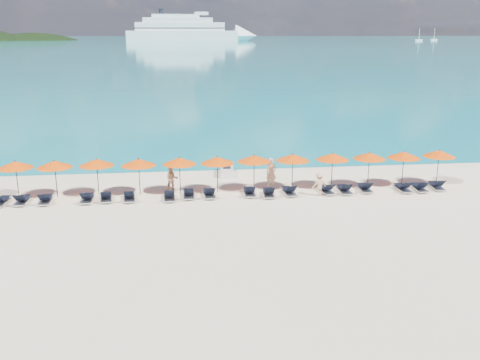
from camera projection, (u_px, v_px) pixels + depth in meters
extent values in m
plane|color=beige|center=(246.00, 217.00, 28.55)|extent=(1400.00, 1400.00, 0.00)
cube|color=#1FA9B2|center=(179.00, 39.00, 659.92)|extent=(1600.00, 1300.00, 0.01)
ellipsoid|color=black|center=(36.00, 75.00, 557.14)|extent=(162.00, 126.00, 85.50)
cube|color=white|center=(182.00, 36.00, 509.81)|extent=(106.55, 29.53, 9.56)
cone|color=white|center=(246.00, 36.00, 522.76)|extent=(23.03, 23.03, 21.03)
cube|color=white|center=(180.00, 27.00, 507.09)|extent=(85.33, 24.57, 7.65)
cube|color=white|center=(177.00, 20.00, 505.15)|extent=(66.31, 20.78, 4.78)
cube|color=white|center=(175.00, 16.00, 503.73)|extent=(45.09, 15.83, 3.35)
cube|color=black|center=(180.00, 28.00, 507.48)|extent=(86.40, 24.87, 0.86)
cube|color=black|center=(180.00, 24.00, 506.58)|extent=(84.27, 24.28, 0.86)
cylinder|color=black|center=(161.00, 12.00, 499.99)|extent=(4.21, 4.21, 5.26)
cube|color=white|center=(419.00, 40.00, 508.02)|extent=(6.50, 2.17, 1.73)
cylinder|color=white|center=(419.00, 34.00, 506.51)|extent=(0.39, 0.39, 10.83)
cube|color=white|center=(434.00, 40.00, 539.99)|extent=(6.42, 2.14, 1.71)
cylinder|color=white|center=(434.00, 34.00, 538.49)|extent=(0.39, 0.39, 10.70)
cube|color=silver|center=(227.00, 170.00, 36.86)|extent=(1.08, 2.42, 0.54)
cube|color=black|center=(227.00, 165.00, 36.57)|extent=(0.57, 1.02, 0.34)
cylinder|color=black|center=(227.00, 161.00, 37.28)|extent=(0.54, 0.11, 0.06)
imported|color=tan|center=(271.00, 173.00, 33.47)|extent=(0.78, 0.59, 1.94)
imported|color=tan|center=(172.00, 179.00, 32.80)|extent=(0.82, 0.53, 1.60)
imported|color=tan|center=(319.00, 184.00, 31.99)|extent=(0.99, 0.60, 1.43)
cylinder|color=black|center=(17.00, 180.00, 31.50)|extent=(0.05, 0.05, 2.20)
cone|color=#E34504|center=(15.00, 165.00, 31.26)|extent=(2.10, 2.10, 0.42)
sphere|color=black|center=(15.00, 161.00, 31.20)|extent=(0.08, 0.08, 0.08)
cylinder|color=black|center=(56.00, 179.00, 31.66)|extent=(0.05, 0.05, 2.20)
cone|color=#E34504|center=(54.00, 164.00, 31.41)|extent=(2.10, 2.10, 0.42)
sphere|color=black|center=(54.00, 160.00, 31.35)|extent=(0.08, 0.08, 0.08)
cylinder|color=black|center=(98.00, 177.00, 32.08)|extent=(0.05, 0.05, 2.20)
cone|color=#E34504|center=(97.00, 162.00, 31.83)|extent=(2.10, 2.10, 0.42)
sphere|color=black|center=(96.00, 159.00, 31.77)|extent=(0.08, 0.08, 0.08)
cylinder|color=black|center=(139.00, 177.00, 32.11)|extent=(0.05, 0.05, 2.20)
cone|color=#E34504|center=(139.00, 162.00, 31.86)|extent=(2.10, 2.10, 0.42)
sphere|color=black|center=(138.00, 159.00, 31.80)|extent=(0.08, 0.08, 0.08)
cylinder|color=black|center=(180.00, 176.00, 32.44)|extent=(0.05, 0.05, 2.20)
cone|color=#E34504|center=(179.00, 161.00, 32.19)|extent=(2.10, 2.10, 0.42)
sphere|color=black|center=(179.00, 157.00, 32.13)|extent=(0.08, 0.08, 0.08)
cylinder|color=black|center=(218.00, 175.00, 32.66)|extent=(0.05, 0.05, 2.20)
cone|color=#E34504|center=(217.00, 160.00, 32.41)|extent=(2.10, 2.10, 0.42)
sphere|color=black|center=(217.00, 156.00, 32.35)|extent=(0.08, 0.08, 0.08)
cylinder|color=black|center=(254.00, 173.00, 33.07)|extent=(0.05, 0.05, 2.20)
cone|color=#E34504|center=(254.00, 158.00, 32.82)|extent=(2.10, 2.10, 0.42)
sphere|color=black|center=(254.00, 155.00, 32.76)|extent=(0.08, 0.08, 0.08)
cylinder|color=black|center=(292.00, 172.00, 33.32)|extent=(0.05, 0.05, 2.20)
cone|color=#E34504|center=(293.00, 157.00, 33.08)|extent=(2.10, 2.10, 0.42)
sphere|color=black|center=(293.00, 154.00, 33.02)|extent=(0.08, 0.08, 0.08)
cylinder|color=black|center=(332.00, 171.00, 33.55)|extent=(0.05, 0.05, 2.20)
cone|color=#E34504|center=(333.00, 156.00, 33.31)|extent=(2.10, 2.10, 0.42)
sphere|color=black|center=(333.00, 153.00, 33.25)|extent=(0.08, 0.08, 0.08)
cylinder|color=black|center=(369.00, 170.00, 33.77)|extent=(0.05, 0.05, 2.20)
cone|color=#E34504|center=(370.00, 156.00, 33.52)|extent=(2.10, 2.10, 0.42)
sphere|color=black|center=(370.00, 152.00, 33.46)|extent=(0.08, 0.08, 0.08)
cylinder|color=black|center=(403.00, 169.00, 33.99)|extent=(0.05, 0.05, 2.20)
cone|color=#E34504|center=(404.00, 155.00, 33.74)|extent=(2.10, 2.10, 0.42)
sphere|color=black|center=(404.00, 151.00, 33.68)|extent=(0.08, 0.08, 0.08)
cylinder|color=black|center=(438.00, 167.00, 34.41)|extent=(0.05, 0.05, 2.20)
cone|color=#E34504|center=(439.00, 153.00, 34.16)|extent=(2.10, 2.10, 0.42)
sphere|color=black|center=(440.00, 150.00, 34.10)|extent=(0.08, 0.08, 0.08)
cube|color=silver|center=(1.00, 202.00, 30.47)|extent=(0.76, 1.74, 0.06)
cube|color=black|center=(3.00, 198.00, 30.66)|extent=(0.64, 1.14, 0.04)
cube|color=silver|center=(22.00, 201.00, 30.66)|extent=(0.65, 1.71, 0.06)
cube|color=black|center=(23.00, 197.00, 30.85)|extent=(0.57, 1.11, 0.04)
cube|color=black|center=(19.00, 197.00, 30.02)|extent=(0.56, 0.55, 0.43)
cube|color=silver|center=(46.00, 201.00, 30.76)|extent=(0.75, 1.74, 0.06)
cube|color=black|center=(46.00, 197.00, 30.95)|extent=(0.64, 1.14, 0.04)
cube|color=black|center=(43.00, 197.00, 30.13)|extent=(0.59, 0.58, 0.43)
cube|color=silver|center=(87.00, 199.00, 31.02)|extent=(0.63, 1.71, 0.06)
cube|color=black|center=(88.00, 195.00, 31.21)|extent=(0.56, 1.10, 0.04)
cube|color=black|center=(85.00, 195.00, 30.38)|extent=(0.55, 0.54, 0.43)
cube|color=silver|center=(106.00, 198.00, 31.20)|extent=(0.79, 1.75, 0.06)
cube|color=black|center=(106.00, 194.00, 31.40)|extent=(0.66, 1.15, 0.04)
cube|color=black|center=(105.00, 194.00, 30.58)|extent=(0.60, 0.59, 0.43)
cube|color=silver|center=(129.00, 198.00, 31.27)|extent=(0.77, 1.75, 0.06)
cube|color=black|center=(129.00, 194.00, 31.47)|extent=(0.64, 1.14, 0.04)
cube|color=black|center=(129.00, 194.00, 30.64)|extent=(0.59, 0.58, 0.43)
cube|color=silver|center=(169.00, 197.00, 31.38)|extent=(0.70, 1.73, 0.06)
cube|color=black|center=(169.00, 194.00, 31.58)|extent=(0.60, 1.13, 0.04)
cube|color=black|center=(170.00, 193.00, 30.75)|extent=(0.58, 0.56, 0.43)
cube|color=silver|center=(189.00, 195.00, 31.81)|extent=(0.66, 1.71, 0.06)
cube|color=black|center=(189.00, 191.00, 32.01)|extent=(0.57, 1.11, 0.04)
cube|color=black|center=(189.00, 191.00, 31.18)|extent=(0.56, 0.55, 0.43)
cube|color=silver|center=(209.00, 195.00, 31.92)|extent=(0.71, 1.73, 0.06)
cube|color=black|center=(209.00, 191.00, 32.11)|extent=(0.61, 1.13, 0.04)
cube|color=black|center=(210.00, 191.00, 31.29)|extent=(0.58, 0.57, 0.43)
cube|color=silver|center=(249.00, 193.00, 32.22)|extent=(0.65, 1.71, 0.06)
cube|color=black|center=(249.00, 189.00, 32.42)|extent=(0.57, 1.11, 0.04)
cube|color=black|center=(251.00, 189.00, 31.59)|extent=(0.56, 0.55, 0.43)
cube|color=silver|center=(269.00, 194.00, 32.02)|extent=(0.74, 1.74, 0.06)
cube|color=black|center=(268.00, 190.00, 32.22)|extent=(0.63, 1.14, 0.04)
cube|color=black|center=(270.00, 190.00, 31.39)|extent=(0.59, 0.58, 0.43)
cube|color=silver|center=(289.00, 192.00, 32.36)|extent=(0.73, 1.74, 0.06)
cube|color=black|center=(288.00, 189.00, 32.55)|extent=(0.62, 1.13, 0.04)
cube|color=black|center=(292.00, 188.00, 31.73)|extent=(0.58, 0.57, 0.43)
cube|color=silver|center=(326.00, 191.00, 32.68)|extent=(0.77, 1.75, 0.06)
cube|color=black|center=(325.00, 187.00, 32.87)|extent=(0.65, 1.15, 0.04)
cube|color=black|center=(329.00, 187.00, 32.05)|extent=(0.60, 0.58, 0.43)
cube|color=silver|center=(344.00, 190.00, 32.74)|extent=(0.68, 1.72, 0.06)
cube|color=black|center=(343.00, 187.00, 32.94)|extent=(0.59, 1.12, 0.04)
cube|color=black|center=(347.00, 187.00, 32.10)|extent=(0.57, 0.56, 0.43)
cube|color=silver|center=(365.00, 189.00, 33.05)|extent=(0.71, 1.73, 0.06)
cube|color=black|center=(364.00, 185.00, 33.24)|extent=(0.61, 1.13, 0.04)
cube|color=black|center=(368.00, 185.00, 32.41)|extent=(0.58, 0.57, 0.43)
cube|color=silver|center=(403.00, 189.00, 33.06)|extent=(0.63, 1.70, 0.06)
cube|color=black|center=(401.00, 185.00, 33.25)|extent=(0.56, 1.10, 0.04)
cube|color=black|center=(407.00, 185.00, 32.42)|extent=(0.55, 0.54, 0.43)
cube|color=silver|center=(419.00, 188.00, 33.16)|extent=(0.75, 1.74, 0.06)
cube|color=black|center=(418.00, 185.00, 33.36)|extent=(0.63, 1.14, 0.04)
cube|color=black|center=(423.00, 185.00, 32.52)|extent=(0.59, 0.58, 0.43)
cube|color=silver|center=(436.00, 187.00, 33.51)|extent=(0.77, 1.75, 0.06)
cube|color=black|center=(435.00, 183.00, 33.71)|extent=(0.65, 1.14, 0.04)
cube|color=black|center=(440.00, 183.00, 32.87)|extent=(0.60, 0.58, 0.43)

